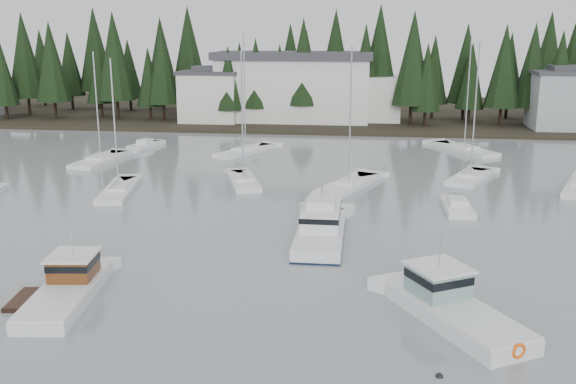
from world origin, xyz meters
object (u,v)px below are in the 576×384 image
at_px(sailboat_3, 349,186).
at_px(cabin_cruiser_center, 321,230).
at_px(sailboat_4, 101,161).
at_px(sailboat_8, 464,150).
at_px(runabout_1, 458,209).
at_px(runabout_3, 145,146).
at_px(house_west, 210,95).
at_px(lobster_boat_teal, 452,310).
at_px(lobster_boat_brown, 66,291).
at_px(sailboat_2, 245,152).
at_px(house_east_a, 567,99).
at_px(sailboat_9, 470,179).
at_px(sailboat_0, 243,183).
at_px(harbor_inn, 307,87).
at_px(sailboat_6, 119,192).

bearing_deg(sailboat_3, cabin_cruiser_center, -162.59).
relative_size(sailboat_4, sailboat_8, 0.87).
distance_m(runabout_1, runabout_3, 44.46).
relative_size(house_west, lobster_boat_teal, 1.04).
distance_m(sailboat_3, runabout_3, 32.64).
xyz_separation_m(lobster_boat_brown, sailboat_2, (1.55, 44.87, -0.39)).
distance_m(house_east_a, sailboat_9, 39.28).
height_order(cabin_cruiser_center, lobster_boat_teal, lobster_boat_teal).
bearing_deg(sailboat_4, sailboat_9, -90.03).
height_order(sailboat_2, runabout_3, sailboat_2).
xyz_separation_m(cabin_cruiser_center, sailboat_4, (-27.24, 24.84, -0.62)).
bearing_deg(sailboat_0, runabout_1, -129.35).
bearing_deg(lobster_boat_brown, sailboat_8, -36.87).
distance_m(harbor_inn, lobster_boat_teal, 73.72).
distance_m(harbor_inn, sailboat_3, 44.43).
relative_size(lobster_boat_teal, sailboat_2, 0.61).
xyz_separation_m(cabin_cruiser_center, sailboat_3, (1.43, 16.22, -0.61)).
relative_size(house_west, harbor_inn, 0.32).
relative_size(harbor_inn, lobster_boat_teal, 3.22).
height_order(sailboat_3, runabout_1, sailboat_3).
height_order(house_east_a, sailboat_6, sailboat_6).
distance_m(harbor_inn, sailboat_4, 40.54).
distance_m(sailboat_6, runabout_3, 24.20).
xyz_separation_m(sailboat_6, runabout_3, (-5.77, 23.50, 0.06)).
xyz_separation_m(harbor_inn, sailboat_8, (22.06, -22.32, -5.70)).
distance_m(sailboat_8, runabout_1, 28.53).
bearing_deg(house_west, sailboat_0, -71.80).
distance_m(house_west, house_east_a, 54.01).
relative_size(lobster_boat_brown, lobster_boat_teal, 0.96).
distance_m(house_west, sailboat_3, 46.51).
relative_size(house_west, sailboat_9, 0.68).
distance_m(lobster_boat_brown, sailboat_3, 32.28).
relative_size(cabin_cruiser_center, lobster_boat_teal, 1.16).
height_order(lobster_boat_brown, cabin_cruiser_center, cabin_cruiser_center).
bearing_deg(lobster_boat_teal, sailboat_2, -6.64).
height_order(sailboat_3, sailboat_6, sailboat_3).
xyz_separation_m(harbor_inn, sailboat_3, (8.39, -43.25, -5.71)).
bearing_deg(sailboat_4, house_west, -3.90).
relative_size(runabout_1, runabout_3, 0.98).
height_order(lobster_boat_brown, runabout_3, lobster_boat_brown).
bearing_deg(harbor_inn, sailboat_2, -100.15).
height_order(sailboat_8, runabout_3, sailboat_8).
distance_m(sailboat_9, runabout_1, 12.17).
xyz_separation_m(sailboat_0, sailboat_8, (24.02, 20.81, -0.01)).
bearing_deg(runabout_3, harbor_inn, -23.22).
height_order(harbor_inn, sailboat_6, sailboat_6).
relative_size(sailboat_3, sailboat_9, 0.98).
xyz_separation_m(lobster_boat_teal, sailboat_8, (7.32, 49.72, -0.51)).
distance_m(sailboat_3, sailboat_6, 21.69).
bearing_deg(sailboat_8, sailboat_6, 96.77).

